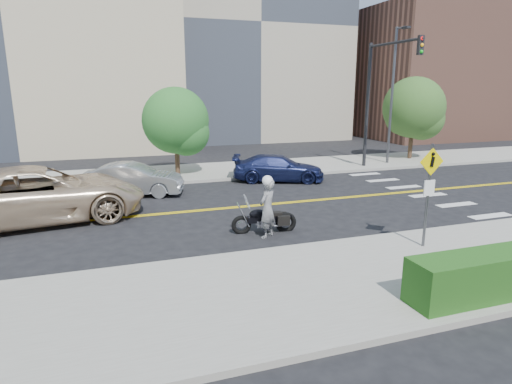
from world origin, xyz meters
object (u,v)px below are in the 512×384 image
Objects in this scene: pedestrian_sign at (429,186)px; motorcycle at (265,214)px; parked_car_blue at (278,168)px; suv at (40,194)px; parked_car_silver at (133,179)px; motorcyclist at (267,207)px.

motorcycle is at bearing 141.40° from pedestrian_sign.
parked_car_blue reaches higher than motorcycle.
suv is 1.64× the size of parked_car_silver.
pedestrian_sign is 10.60m from parked_car_blue.
parked_car_blue is (3.50, 7.93, -0.33)m from motorcyclist.
motorcyclist is at bearing -129.54° from suv.
suv is (-10.99, 6.75, -0.97)m from pedestrian_sign.
motorcycle is 0.48× the size of parked_car_silver.
motorcyclist is at bearing 176.44° from parked_car_blue.
motorcyclist is at bearing -136.80° from parked_car_silver.
motorcyclist is 8.06m from parked_car_silver.
motorcycle is 8.05m from suv.
suv is at bearing 160.90° from motorcycle.
pedestrian_sign reaches higher than parked_car_silver.
motorcyclist reaches higher than suv.
parked_car_blue is (-0.42, 10.51, -1.29)m from pedestrian_sign.
pedestrian_sign is at bearing 107.36° from motorcyclist.
suv is at bearing 148.44° from pedestrian_sign.
parked_car_blue is (7.26, 0.80, -0.05)m from parked_car_silver.
pedestrian_sign is 12.44m from parked_car_silver.
parked_car_blue is (3.42, 7.45, 0.04)m from motorcycle.
parked_car_silver is at bearing 128.35° from pedestrian_sign.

